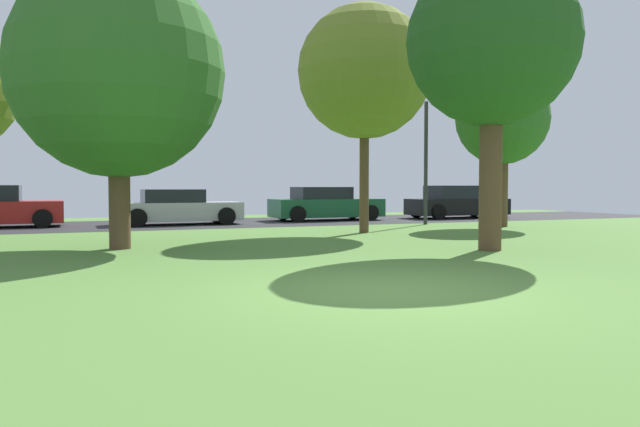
{
  "coord_description": "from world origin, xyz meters",
  "views": [
    {
      "loc": [
        -4.02,
        -7.16,
        1.41
      ],
      "look_at": [
        0.0,
        2.54,
        0.94
      ],
      "focal_mm": 34.48,
      "sensor_mm": 36.0,
      "label": 1
    }
  ],
  "objects_px": {
    "oak_tree_center": "(492,43)",
    "oak_tree_right": "(365,72)",
    "maple_tree_near": "(118,72)",
    "parked_car_silver": "(178,208)",
    "parked_car_black": "(456,203)",
    "street_lamp_post": "(426,163)",
    "parked_car_green": "(325,205)",
    "maple_tree_far": "(502,119)"
  },
  "relations": [
    {
      "from": "oak_tree_center",
      "to": "oak_tree_right",
      "type": "bearing_deg",
      "value": 92.77
    },
    {
      "from": "oak_tree_center",
      "to": "maple_tree_near",
      "type": "relative_size",
      "value": 1.01
    },
    {
      "from": "parked_car_silver",
      "to": "parked_car_black",
      "type": "relative_size",
      "value": 1.0
    },
    {
      "from": "maple_tree_near",
      "to": "street_lamp_post",
      "type": "xyz_separation_m",
      "value": [
        11.12,
        4.92,
        -1.69
      ]
    },
    {
      "from": "maple_tree_near",
      "to": "parked_car_green",
      "type": "distance_m",
      "value": 12.92
    },
    {
      "from": "parked_car_silver",
      "to": "parked_car_green",
      "type": "bearing_deg",
      "value": 5.0
    },
    {
      "from": "parked_car_silver",
      "to": "parked_car_green",
      "type": "xyz_separation_m",
      "value": [
        6.12,
        0.54,
        0.04
      ]
    },
    {
      "from": "oak_tree_right",
      "to": "maple_tree_near",
      "type": "distance_m",
      "value": 7.58
    },
    {
      "from": "maple_tree_near",
      "to": "parked_car_black",
      "type": "distance_m",
      "value": 17.42
    },
    {
      "from": "oak_tree_right",
      "to": "parked_car_silver",
      "type": "distance_m",
      "value": 8.75
    },
    {
      "from": "oak_tree_center",
      "to": "street_lamp_post",
      "type": "bearing_deg",
      "value": 66.53
    },
    {
      "from": "oak_tree_center",
      "to": "parked_car_silver",
      "type": "xyz_separation_m",
      "value": [
        -4.81,
        11.8,
        -3.91
      ]
    },
    {
      "from": "oak_tree_center",
      "to": "parked_car_green",
      "type": "relative_size",
      "value": 1.4
    },
    {
      "from": "oak_tree_center",
      "to": "maple_tree_far",
      "type": "height_order",
      "value": "oak_tree_center"
    },
    {
      "from": "oak_tree_center",
      "to": "street_lamp_post",
      "type": "distance_m",
      "value": 9.41
    },
    {
      "from": "parked_car_green",
      "to": "parked_car_black",
      "type": "height_order",
      "value": "parked_car_black"
    },
    {
      "from": "maple_tree_far",
      "to": "parked_car_silver",
      "type": "xyz_separation_m",
      "value": [
        -10.22,
        5.46,
        -3.12
      ]
    },
    {
      "from": "parked_car_black",
      "to": "parked_car_silver",
      "type": "bearing_deg",
      "value": -179.74
    },
    {
      "from": "oak_tree_center",
      "to": "street_lamp_post",
      "type": "xyz_separation_m",
      "value": [
        3.64,
        8.38,
        -2.26
      ]
    },
    {
      "from": "parked_car_green",
      "to": "street_lamp_post",
      "type": "bearing_deg",
      "value": -59.52
    },
    {
      "from": "parked_car_silver",
      "to": "street_lamp_post",
      "type": "distance_m",
      "value": 9.26
    },
    {
      "from": "maple_tree_near",
      "to": "parked_car_silver",
      "type": "xyz_separation_m",
      "value": [
        2.67,
        8.34,
        -3.34
      ]
    },
    {
      "from": "maple_tree_near",
      "to": "parked_car_silver",
      "type": "relative_size",
      "value": 1.42
    },
    {
      "from": "oak_tree_right",
      "to": "parked_car_silver",
      "type": "xyz_separation_m",
      "value": [
        -4.54,
        6.18,
        -4.22
      ]
    },
    {
      "from": "parked_car_silver",
      "to": "parked_car_green",
      "type": "height_order",
      "value": "parked_car_green"
    },
    {
      "from": "maple_tree_near",
      "to": "parked_car_green",
      "type": "height_order",
      "value": "maple_tree_near"
    },
    {
      "from": "oak_tree_center",
      "to": "parked_car_silver",
      "type": "height_order",
      "value": "oak_tree_center"
    },
    {
      "from": "street_lamp_post",
      "to": "oak_tree_center",
      "type": "bearing_deg",
      "value": -113.47
    },
    {
      "from": "oak_tree_center",
      "to": "parked_car_green",
      "type": "distance_m",
      "value": 12.99
    },
    {
      "from": "parked_car_black",
      "to": "street_lamp_post",
      "type": "xyz_separation_m",
      "value": [
        -3.79,
        -3.47,
        1.6
      ]
    },
    {
      "from": "maple_tree_far",
      "to": "parked_car_silver",
      "type": "relative_size",
      "value": 1.2
    },
    {
      "from": "maple_tree_near",
      "to": "street_lamp_post",
      "type": "height_order",
      "value": "maple_tree_near"
    },
    {
      "from": "maple_tree_far",
      "to": "parked_car_silver",
      "type": "distance_m",
      "value": 12.0
    },
    {
      "from": "maple_tree_near",
      "to": "oak_tree_right",
      "type": "bearing_deg",
      "value": 16.66
    },
    {
      "from": "parked_car_green",
      "to": "oak_tree_right",
      "type": "bearing_deg",
      "value": -103.27
    },
    {
      "from": "parked_car_silver",
      "to": "street_lamp_post",
      "type": "xyz_separation_m",
      "value": [
        8.45,
        -3.42,
        1.65
      ]
    },
    {
      "from": "parked_car_green",
      "to": "maple_tree_near",
      "type": "bearing_deg",
      "value": -134.74
    },
    {
      "from": "oak_tree_right",
      "to": "parked_car_black",
      "type": "xyz_separation_m",
      "value": [
        7.7,
        6.24,
        -4.17
      ]
    },
    {
      "from": "parked_car_silver",
      "to": "parked_car_green",
      "type": "relative_size",
      "value": 0.98
    },
    {
      "from": "parked_car_green",
      "to": "street_lamp_post",
      "type": "distance_m",
      "value": 4.86
    },
    {
      "from": "oak_tree_center",
      "to": "maple_tree_far",
      "type": "xyz_separation_m",
      "value": [
        5.41,
        6.34,
        -0.78
      ]
    },
    {
      "from": "maple_tree_near",
      "to": "street_lamp_post",
      "type": "bearing_deg",
      "value": 23.88
    }
  ]
}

